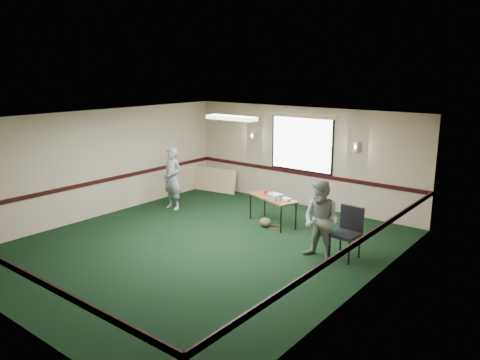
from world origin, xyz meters
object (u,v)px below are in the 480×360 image
Objects in this scene: conference_chair at (348,228)px; person_right at (321,221)px; projector at (275,196)px; person_left at (172,178)px; folding_table at (273,199)px.

person_right is at bearing -127.31° from conference_chair.
person_left reaches higher than projector.
person_left is (-2.84, -0.58, 0.20)m from folding_table.
person_right is (-0.37, -0.44, 0.20)m from conference_chair.
folding_table is 0.88× the size of person_left.
conference_chair is 0.62× the size of person_left.
conference_chair is 5.18m from person_left.
conference_chair reaches higher than projector.
projector is 0.20× the size of person_left.
folding_table is 0.92× the size of person_right.
person_right reaches higher than projector.
conference_chair reaches higher than folding_table.
folding_table is 2.31m from person_right.
folding_table is at bearing 154.56° from person_right.
person_left is 4.84m from person_right.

